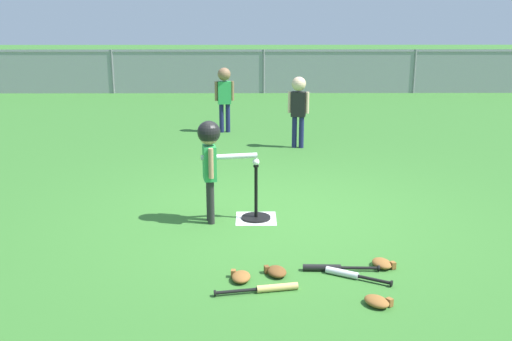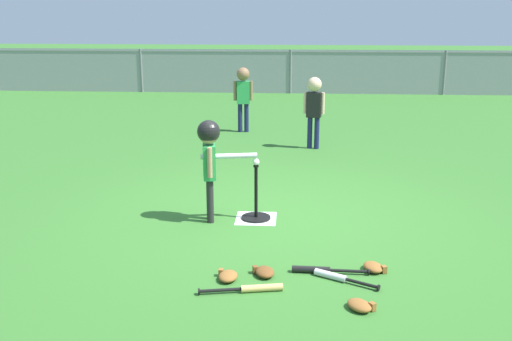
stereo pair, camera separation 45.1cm
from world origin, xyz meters
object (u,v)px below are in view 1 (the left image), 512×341
at_px(spare_bat_silver, 349,274).
at_px(baseball_on_tee, 256,162).
at_px(spare_bat_black, 330,268).
at_px(glove_near_bats, 241,277).
at_px(glove_tossed_aside, 276,271).
at_px(glove_by_plate, 382,263).
at_px(fielder_near_right, 298,102).
at_px(batting_tee, 256,211).
at_px(spare_bat_wood, 269,288).
at_px(glove_outfield_drop, 377,301).
at_px(fielder_deep_center, 224,91).
at_px(batter_child, 210,151).

bearing_deg(spare_bat_silver, baseball_on_tee, 118.18).
xyz_separation_m(spare_bat_black, glove_near_bats, (-0.78, -0.18, 0.01)).
bearing_deg(glove_tossed_aside, glove_by_plate, 9.46).
xyz_separation_m(fielder_near_right, spare_bat_silver, (0.08, -4.88, -0.72)).
xyz_separation_m(batting_tee, glove_near_bats, (-0.14, -1.53, -0.06)).
xyz_separation_m(spare_bat_silver, spare_bat_wood, (-0.70, -0.26, 0.00)).
relative_size(fielder_near_right, glove_outfield_drop, 4.28).
xyz_separation_m(spare_bat_wood, glove_outfield_drop, (0.84, -0.24, 0.01)).
height_order(fielder_deep_center, spare_bat_wood, fielder_deep_center).
bearing_deg(spare_bat_wood, glove_by_plate, 24.43).
bearing_deg(spare_bat_black, fielder_deep_center, 101.17).
xyz_separation_m(spare_bat_black, glove_outfield_drop, (0.29, -0.63, 0.01)).
xyz_separation_m(batter_child, spare_bat_wood, (0.57, -1.64, -0.76)).
bearing_deg(fielder_near_right, baseball_on_tee, -101.79).
bearing_deg(fielder_deep_center, batting_tee, -83.36).
height_order(fielder_near_right, glove_tossed_aside, fielder_near_right).
distance_m(batter_child, glove_outfield_drop, 2.47).
bearing_deg(fielder_near_right, fielder_deep_center, 135.01).
height_order(batter_child, spare_bat_wood, batter_child).
height_order(fielder_deep_center, glove_tossed_aside, fielder_deep_center).
bearing_deg(batter_child, glove_by_plate, -36.20).
relative_size(batter_child, spare_bat_black, 1.64).
relative_size(batter_child, spare_bat_wood, 1.60).
height_order(fielder_near_right, spare_bat_black, fielder_near_right).
relative_size(spare_bat_wood, glove_tossed_aside, 2.71).
xyz_separation_m(batting_tee, spare_bat_black, (0.64, -1.34, -0.06)).
relative_size(baseball_on_tee, glove_by_plate, 0.29).
bearing_deg(glove_near_bats, glove_outfield_drop, -22.65).
bearing_deg(baseball_on_tee, fielder_near_right, 78.21).
bearing_deg(spare_bat_silver, spare_bat_black, 137.92).
height_order(batting_tee, fielder_deep_center, fielder_deep_center).
height_order(fielder_near_right, glove_by_plate, fielder_near_right).
bearing_deg(batter_child, spare_bat_black, -48.06).
bearing_deg(spare_bat_wood, glove_tossed_aside, 76.29).
distance_m(baseball_on_tee, batter_child, 0.51).
distance_m(spare_bat_wood, glove_outfield_drop, 0.87).
bearing_deg(batter_child, baseball_on_tee, 10.59).
relative_size(spare_bat_wood, glove_outfield_drop, 2.55).
height_order(fielder_deep_center, glove_outfield_drop, fielder_deep_center).
bearing_deg(fielder_near_right, glove_outfield_drop, -87.64).
bearing_deg(batter_child, glove_near_bats, -76.64).
bearing_deg(batting_tee, batter_child, -169.41).
bearing_deg(glove_near_bats, glove_by_plate, 11.66).
relative_size(batting_tee, fielder_near_right, 0.52).
xyz_separation_m(fielder_deep_center, glove_outfield_drop, (1.47, -6.63, -0.73)).
distance_m(batting_tee, spare_bat_silver, 1.67).
bearing_deg(fielder_deep_center, spare_bat_silver, -77.74).
xyz_separation_m(spare_bat_wood, glove_tossed_aside, (0.08, 0.31, 0.01)).
distance_m(batting_tee, baseball_on_tee, 0.55).
bearing_deg(baseball_on_tee, glove_tossed_aside, -83.32).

